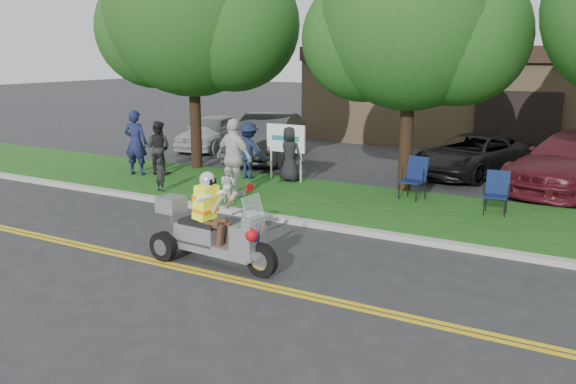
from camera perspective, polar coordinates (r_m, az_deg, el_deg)
The scene contains 23 objects.
ground at distance 11.01m, azimuth -4.49°, elevation -7.16°, with size 120.00×120.00×0.00m, color #28282B.
centerline_near at distance 10.57m, azimuth -6.28°, elevation -8.05°, with size 60.00×0.10×0.01m, color gold.
centerline_far at distance 10.69m, azimuth -5.77°, elevation -7.79°, with size 60.00×0.10×0.01m, color gold.
curb at distance 13.49m, azimuth 2.86°, elevation -3.06°, with size 60.00×0.25×0.12m, color #A8A89E.
grass_verge at distance 15.37m, azimuth 6.53°, elevation -1.15°, with size 60.00×4.00×0.10m, color #184A13.
commercial_building at distance 27.80m, azimuth 22.15°, elevation 8.38°, with size 18.00×8.20×4.00m.
tree_left at distance 19.86m, azimuth -8.77°, elevation 15.91°, with size 6.62×5.40×7.78m.
tree_mid at distance 16.62m, azimuth 11.65°, elevation 14.97°, with size 5.88×4.80×7.05m.
business_sign at distance 17.65m, azimuth -0.21°, elevation 4.75°, with size 1.25×0.06×1.75m.
trike_scooter at distance 11.10m, azimuth -7.27°, elevation -3.79°, with size 2.63×0.90×1.72m.
lawn_chair_a at distance 15.90m, azimuth 11.80°, elevation 1.55°, with size 0.66×0.68×1.07m.
lawn_chair_b at distance 14.93m, azimuth 18.97°, elevation 0.20°, with size 0.58×0.59×0.99m.
spectator_adult_left at distance 19.14m, azimuth -14.06°, elevation 4.51°, with size 0.72×0.47×1.97m, color #191B45.
spectator_adult_mid at distance 19.10m, azimuth -12.04°, elevation 4.07°, with size 0.79×0.62×1.63m, color black.
spectator_adult_right at distance 15.79m, azimuth -5.06°, elevation 3.21°, with size 1.19×0.49×2.03m, color silver.
spectator_chair_a at distance 18.08m, azimuth -3.71°, elevation 3.90°, with size 1.08×0.62×1.67m, color #151F3B.
spectator_chair_b at distance 17.62m, azimuth 0.21°, elevation 3.58°, with size 0.78×0.51×1.60m, color black.
child_left at distance 16.76m, azimuth -11.87°, elevation 1.59°, with size 0.33×0.21×0.90m, color black.
child_right at distance 15.21m, azimuth -5.63°, elevation 0.68°, with size 0.44×0.34×0.91m, color silver.
parked_car_far_left at distance 24.43m, azimuth -7.14°, elevation 5.60°, with size 1.62×4.03×1.37m, color #B3B5BA.
parked_car_left at distance 21.71m, azimuth -1.96°, elevation 5.12°, with size 1.72×4.95×1.63m, color #343537.
parked_car_mid at distance 19.86m, azimuth 16.88°, elevation 3.31°, with size 2.12×4.60×1.28m, color black.
parked_car_right at distance 18.74m, azimuth 25.37°, elevation 2.58°, with size 2.26×5.55×1.61m, color #54131C.
Camera 1 is at (5.90, -8.49, 3.79)m, focal length 38.00 mm.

